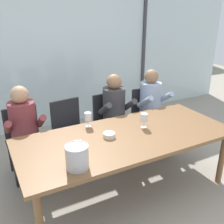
# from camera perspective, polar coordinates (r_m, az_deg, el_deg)

# --- Properties ---
(ground) EXTENTS (14.00, 14.00, 0.00)m
(ground) POSITION_cam_1_polar(r_m,az_deg,el_deg) (3.98, -4.43, -8.62)
(ground) COLOR #9E9384
(window_glass_panel) EXTENTS (7.58, 0.03, 2.60)m
(window_glass_panel) POSITION_cam_1_polar(r_m,az_deg,el_deg) (4.66, -11.22, 12.62)
(window_glass_panel) COLOR silver
(window_glass_panel) RESTS_ON ground
(window_mullion_right) EXTENTS (0.06, 0.06, 2.60)m
(window_mullion_right) POSITION_cam_1_polar(r_m,az_deg,el_deg) (5.39, 6.94, 14.05)
(window_mullion_right) COLOR #38383D
(window_mullion_right) RESTS_ON ground
(hillside_vineyard) EXTENTS (13.58, 2.40, 1.81)m
(hillside_vineyard) POSITION_cam_1_polar(r_m,az_deg,el_deg) (8.68, -19.35, 13.26)
(hillside_vineyard) COLOR #477A38
(hillside_vineyard) RESTS_ON ground
(dining_table) EXTENTS (2.38, 1.04, 0.72)m
(dining_table) POSITION_cam_1_polar(r_m,az_deg,el_deg) (2.88, 3.28, -6.23)
(dining_table) COLOR brown
(dining_table) RESTS_ON ground
(chair_near_curtain) EXTENTS (0.45, 0.45, 0.87)m
(chair_near_curtain) POSITION_cam_1_polar(r_m,az_deg,el_deg) (3.47, -18.84, -5.20)
(chair_near_curtain) COLOR #232328
(chair_near_curtain) RESTS_ON ground
(chair_left_of_center) EXTENTS (0.49, 0.49, 0.87)m
(chair_left_of_center) POSITION_cam_1_polar(r_m,az_deg,el_deg) (3.60, -9.38, -3.27)
(chair_left_of_center) COLOR #232328
(chair_left_of_center) RESTS_ON ground
(chair_center) EXTENTS (0.47, 0.47, 0.87)m
(chair_center) POSITION_cam_1_polar(r_m,az_deg,el_deg) (3.81, -0.58, -1.51)
(chair_center) COLOR #232328
(chair_center) RESTS_ON ground
(chair_right_of_center) EXTENTS (0.46, 0.46, 0.87)m
(chair_right_of_center) POSITION_cam_1_polar(r_m,az_deg,el_deg) (4.09, 7.66, -0.04)
(chair_right_of_center) COLOR #232328
(chair_right_of_center) RESTS_ON ground
(person_maroon_top) EXTENTS (0.46, 0.61, 1.19)m
(person_maroon_top) POSITION_cam_1_polar(r_m,az_deg,el_deg) (3.27, -18.65, -3.52)
(person_maroon_top) COLOR brown
(person_maroon_top) RESTS_ON ground
(person_charcoal_jacket) EXTENTS (0.48, 0.62, 1.19)m
(person_charcoal_jacket) POSITION_cam_1_polar(r_m,az_deg,el_deg) (3.63, 0.94, 0.24)
(person_charcoal_jacket) COLOR #38383D
(person_charcoal_jacket) RESTS_ON ground
(person_pale_blue_shirt) EXTENTS (0.47, 0.62, 1.19)m
(person_pale_blue_shirt) POSITION_cam_1_polar(r_m,az_deg,el_deg) (3.96, 9.06, 1.82)
(person_pale_blue_shirt) COLOR #9EB2D1
(person_pale_blue_shirt) RESTS_ON ground
(ice_bucket_primary) EXTENTS (0.21, 0.21, 0.22)m
(ice_bucket_primary) POSITION_cam_1_polar(r_m,az_deg,el_deg) (2.26, -7.73, -9.73)
(ice_bucket_primary) COLOR #B7B7BC
(ice_bucket_primary) RESTS_ON dining_table
(tasting_bowl) EXTENTS (0.13, 0.13, 0.05)m
(tasting_bowl) POSITION_cam_1_polar(r_m,az_deg,el_deg) (2.79, -0.66, -5.12)
(tasting_bowl) COLOR silver
(tasting_bowl) RESTS_ON dining_table
(wine_glass_by_left_taster) EXTENTS (0.08, 0.08, 0.17)m
(wine_glass_by_left_taster) POSITION_cam_1_polar(r_m,az_deg,el_deg) (3.01, -5.34, -1.15)
(wine_glass_by_left_taster) COLOR silver
(wine_glass_by_left_taster) RESTS_ON dining_table
(wine_glass_near_bucket) EXTENTS (0.08, 0.08, 0.17)m
(wine_glass_near_bucket) POSITION_cam_1_polar(r_m,az_deg,el_deg) (3.00, 7.07, -1.35)
(wine_glass_near_bucket) COLOR silver
(wine_glass_near_bucket) RESTS_ON dining_table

